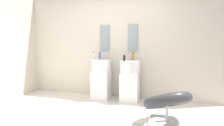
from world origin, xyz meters
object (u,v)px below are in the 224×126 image
at_px(soap_bottle_black, 124,58).
at_px(soap_bottle_amber, 133,56).
at_px(pedestal_sink_left, 101,78).
at_px(soap_bottle_clear, 94,56).
at_px(pedestal_sink_right, 130,80).
at_px(soap_bottle_blue, 100,56).
at_px(lounge_chair, 167,104).

xyz_separation_m(soap_bottle_black, soap_bottle_amber, (0.16, 0.15, 0.02)).
height_order(pedestal_sink_left, soap_bottle_clear, soap_bottle_clear).
relative_size(pedestal_sink_right, soap_bottle_blue, 5.70).
distance_m(soap_bottle_black, soap_bottle_amber, 0.23).
bearing_deg(soap_bottle_amber, pedestal_sink_right, -112.79).
relative_size(soap_bottle_clear, soap_bottle_black, 1.39).
bearing_deg(soap_bottle_black, lounge_chair, -46.27).
bearing_deg(soap_bottle_blue, pedestal_sink_left, -55.11).
height_order(soap_bottle_black, soap_bottle_blue, soap_bottle_blue).
xyz_separation_m(pedestal_sink_right, soap_bottle_clear, (-0.84, -0.05, 0.52)).
bearing_deg(soap_bottle_black, pedestal_sink_left, 174.32).
distance_m(pedestal_sink_left, pedestal_sink_right, 0.68).
bearing_deg(soap_bottle_amber, soap_bottle_clear, -170.64).
xyz_separation_m(soap_bottle_black, soap_bottle_blue, (-0.62, 0.15, 0.02)).
distance_m(pedestal_sink_right, lounge_chair, 1.33).
height_order(soap_bottle_clear, soap_bottle_amber, soap_bottle_clear).
relative_size(lounge_chair, soap_bottle_black, 8.25).
bearing_deg(soap_bottle_blue, soap_bottle_amber, 0.65).
distance_m(pedestal_sink_right, soap_bottle_amber, 0.53).
distance_m(pedestal_sink_left, soap_bottle_blue, 0.53).
relative_size(pedestal_sink_left, soap_bottle_amber, 5.68).
bearing_deg(pedestal_sink_right, soap_bottle_blue, 173.08).
xyz_separation_m(lounge_chair, soap_bottle_amber, (-0.77, 1.14, 0.66)).
relative_size(pedestal_sink_right, soap_bottle_clear, 5.54).
bearing_deg(soap_bottle_blue, lounge_chair, -35.82).
distance_m(soap_bottle_clear, soap_bottle_black, 0.72).
distance_m(lounge_chair, soap_bottle_blue, 2.03).
xyz_separation_m(lounge_chair, soap_bottle_clear, (-1.66, 0.99, 0.66)).
height_order(pedestal_sink_left, pedestal_sink_right, same).
bearing_deg(soap_bottle_black, pedestal_sink_right, 24.43).
distance_m(lounge_chair, soap_bottle_black, 1.50).
xyz_separation_m(soap_bottle_clear, soap_bottle_amber, (0.88, 0.15, -0.00)).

